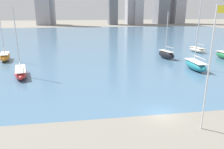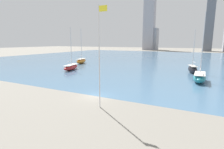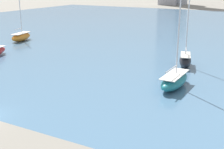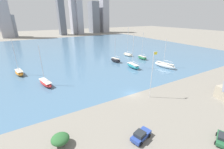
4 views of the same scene
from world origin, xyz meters
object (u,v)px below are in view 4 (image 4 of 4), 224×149
at_px(sailboat_red, 46,83).
at_px(sailboat_cream, 128,54).
at_px(sailboat_green, 142,57).
at_px(parked_pickup_blue, 141,135).
at_px(sailboat_white, 165,65).
at_px(sailboat_black, 116,60).
at_px(sailboat_teal, 133,66).
at_px(flag_pole, 152,74).
at_px(parked_sedan_green, 223,139).
at_px(sailboat_orange, 19,72).

bearing_deg(sailboat_red, sailboat_cream, 7.61).
relative_size(sailboat_green, parked_pickup_blue, 2.97).
bearing_deg(sailboat_white, sailboat_black, 117.29).
height_order(sailboat_green, sailboat_white, sailboat_green).
distance_m(sailboat_white, sailboat_teal, 14.23).
relative_size(flag_pole, sailboat_red, 1.00).
distance_m(sailboat_green, parked_sedan_green, 56.57).
distance_m(sailboat_orange, sailboat_teal, 46.09).
bearing_deg(parked_sedan_green, sailboat_white, 122.79).
xyz_separation_m(sailboat_white, parked_pickup_blue, (-36.83, -26.84, -0.30)).
relative_size(sailboat_black, sailboat_teal, 0.81).
xyz_separation_m(sailboat_black, sailboat_white, (14.47, -18.21, 0.02)).
bearing_deg(flag_pole, parked_sedan_green, -90.59).
bearing_deg(sailboat_green, sailboat_black, 168.42).
bearing_deg(sailboat_black, flag_pole, -122.09).
xyz_separation_m(sailboat_cream, sailboat_green, (2.23, -9.73, 0.12)).
bearing_deg(parked_pickup_blue, sailboat_orange, 5.26).
height_order(sailboat_white, parked_sedan_green, sailboat_white).
bearing_deg(parked_pickup_blue, sailboat_green, -57.37).
bearing_deg(parked_sedan_green, sailboat_orange, -173.41).
relative_size(sailboat_red, parked_sedan_green, 2.80).
height_order(sailboat_white, sailboat_orange, sailboat_orange).
relative_size(sailboat_black, sailboat_green, 0.85).
bearing_deg(parked_pickup_blue, sailboat_red, 3.10).
relative_size(flag_pole, parked_sedan_green, 2.81).
height_order(sailboat_orange, sailboat_teal, sailboat_teal).
height_order(flag_pole, sailboat_cream, sailboat_cream).
relative_size(sailboat_white, parked_sedan_green, 2.68).
height_order(sailboat_white, sailboat_teal, sailboat_teal).
distance_m(sailboat_white, parked_sedan_green, 42.69).
bearing_deg(sailboat_white, parked_sedan_green, -136.19).
bearing_deg(sailboat_red, sailboat_black, 4.33).
bearing_deg(sailboat_green, parked_pickup_blue, -133.60).
relative_size(sailboat_red, sailboat_cream, 0.83).
xyz_separation_m(flag_pole, sailboat_white, (24.29, 16.09, -5.88)).
bearing_deg(flag_pole, sailboat_orange, 129.54).
distance_m(sailboat_green, sailboat_orange, 56.96).
height_order(sailboat_black, sailboat_cream, sailboat_cream).
bearing_deg(sailboat_cream, sailboat_orange, 172.47).
bearing_deg(sailboat_green, sailboat_cream, 100.69).
height_order(sailboat_green, sailboat_orange, sailboat_green).
relative_size(sailboat_red, sailboat_green, 0.93).
xyz_separation_m(sailboat_white, sailboat_teal, (-12.59, 6.63, -0.09)).
distance_m(sailboat_cream, sailboat_teal, 21.79).
bearing_deg(sailboat_teal, sailboat_cream, 60.52).
xyz_separation_m(flag_pole, sailboat_red, (-24.28, 23.14, -6.11)).
height_order(sailboat_teal, parked_sedan_green, sailboat_teal).
relative_size(sailboat_cream, parked_pickup_blue, 3.33).
bearing_deg(flag_pole, sailboat_white, 33.51).
height_order(parked_sedan_green, parked_pickup_blue, parked_pickup_blue).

